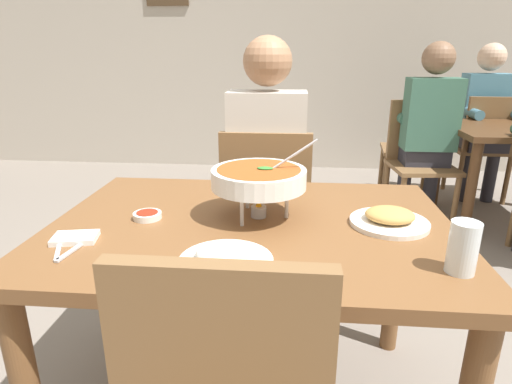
# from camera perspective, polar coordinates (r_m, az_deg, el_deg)

# --- Properties ---
(cafe_rear_partition) EXTENTS (10.00, 0.10, 3.00)m
(cafe_rear_partition) POSITION_cam_1_polar(r_m,az_deg,el_deg) (4.70, 3.89, 21.61)
(cafe_rear_partition) COLOR #BCB2A3
(cafe_rear_partition) RESTS_ON ground_plane
(dining_table_main) EXTENTS (1.25, 0.89, 0.73)m
(dining_table_main) POSITION_cam_1_polar(r_m,az_deg,el_deg) (1.37, -0.57, -8.17)
(dining_table_main) COLOR brown
(dining_table_main) RESTS_ON ground_plane
(chair_diner_main) EXTENTS (0.44, 0.44, 0.90)m
(chair_diner_main) POSITION_cam_1_polar(r_m,az_deg,el_deg) (2.08, 1.42, -2.04)
(chair_diner_main) COLOR brown
(chair_diner_main) RESTS_ON ground_plane
(diner_main) EXTENTS (0.40, 0.45, 1.31)m
(diner_main) POSITION_cam_1_polar(r_m,az_deg,el_deg) (2.04, 1.53, 4.49)
(diner_main) COLOR #2D2D38
(diner_main) RESTS_ON ground_plane
(curry_bowl) EXTENTS (0.33, 0.30, 0.26)m
(curry_bowl) POSITION_cam_1_polar(r_m,az_deg,el_deg) (1.33, 0.38, 1.82)
(curry_bowl) COLOR silver
(curry_bowl) RESTS_ON dining_table_main
(rice_plate) EXTENTS (0.24, 0.24, 0.06)m
(rice_plate) POSITION_cam_1_polar(r_m,az_deg,el_deg) (1.07, -4.13, -8.83)
(rice_plate) COLOR white
(rice_plate) RESTS_ON dining_table_main
(appetizer_plate) EXTENTS (0.24, 0.24, 0.06)m
(appetizer_plate) POSITION_cam_1_polar(r_m,az_deg,el_deg) (1.36, 17.64, -3.48)
(appetizer_plate) COLOR white
(appetizer_plate) RESTS_ON dining_table_main
(sauce_dish) EXTENTS (0.09, 0.09, 0.02)m
(sauce_dish) POSITION_cam_1_polar(r_m,az_deg,el_deg) (1.39, -14.53, -3.09)
(sauce_dish) COLOR white
(sauce_dish) RESTS_ON dining_table_main
(napkin_folded) EXTENTS (0.13, 0.10, 0.02)m
(napkin_folded) POSITION_cam_1_polar(r_m,az_deg,el_deg) (1.30, -23.30, -5.74)
(napkin_folded) COLOR white
(napkin_folded) RESTS_ON dining_table_main
(fork_utensil) EXTENTS (0.08, 0.16, 0.01)m
(fork_utensil) POSITION_cam_1_polar(r_m,az_deg,el_deg) (1.28, -25.10, -6.72)
(fork_utensil) COLOR silver
(fork_utensil) RESTS_ON dining_table_main
(spoon_utensil) EXTENTS (0.04, 0.17, 0.01)m
(spoon_utensil) POSITION_cam_1_polar(r_m,az_deg,el_deg) (1.25, -23.11, -6.92)
(spoon_utensil) COLOR silver
(spoon_utensil) RESTS_ON dining_table_main
(drink_glass) EXTENTS (0.07, 0.07, 0.13)m
(drink_glass) POSITION_cam_1_polar(r_m,az_deg,el_deg) (1.13, 26.19, -7.08)
(drink_glass) COLOR silver
(drink_glass) RESTS_ON dining_table_main
(chair_bg_left) EXTENTS (0.48, 0.48, 0.90)m
(chair_bg_left) POSITION_cam_1_polar(r_m,az_deg,el_deg) (3.39, 21.18, 4.78)
(chair_bg_left) COLOR brown
(chair_bg_left) RESTS_ON ground_plane
(chair_bg_middle) EXTENTS (0.45, 0.45, 0.90)m
(chair_bg_middle) POSITION_cam_1_polar(r_m,az_deg,el_deg) (4.06, 28.54, 5.89)
(chair_bg_middle) COLOR brown
(chair_bg_middle) RESTS_ON ground_plane
(chair_bg_corner) EXTENTS (0.49, 0.49, 0.90)m
(chair_bg_corner) POSITION_cam_1_polar(r_m,az_deg,el_deg) (3.88, 21.43, 6.35)
(chair_bg_corner) COLOR brown
(chair_bg_corner) RESTS_ON ground_plane
(patron_bg_left) EXTENTS (0.40, 0.45, 1.31)m
(patron_bg_left) POSITION_cam_1_polar(r_m,az_deg,el_deg) (3.31, 22.30, 8.54)
(patron_bg_left) COLOR #2D2D38
(patron_bg_left) RESTS_ON ground_plane
(patron_bg_middle) EXTENTS (0.40, 0.45, 1.31)m
(patron_bg_middle) POSITION_cam_1_polar(r_m,az_deg,el_deg) (4.07, 28.54, 9.31)
(patron_bg_middle) COLOR #2D2D38
(patron_bg_middle) RESTS_ON ground_plane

